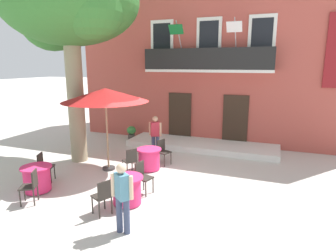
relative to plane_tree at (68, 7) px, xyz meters
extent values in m
plane|color=beige|center=(3.65, -0.87, -5.57)|extent=(120.00, 120.00, 0.00)
cube|color=#B24C42|center=(4.06, 6.13, -1.82)|extent=(13.00, 4.00, 7.50)
cube|color=#332319|center=(2.76, 4.10, -4.42)|extent=(1.10, 0.08, 2.30)
cube|color=#332319|center=(5.36, 4.10, -4.42)|extent=(1.10, 0.08, 2.30)
cube|color=silver|center=(1.86, 4.09, -0.92)|extent=(1.10, 0.08, 1.90)
cube|color=black|center=(1.86, 4.06, -0.92)|extent=(0.84, 0.04, 1.60)
cube|color=silver|center=(4.06, 4.09, -0.92)|extent=(1.10, 0.08, 1.90)
cube|color=black|center=(4.06, 4.06, -0.92)|extent=(0.84, 0.04, 1.60)
cube|color=silver|center=(6.26, 4.09, -0.92)|extent=(1.10, 0.08, 1.90)
cube|color=black|center=(6.26, 4.06, -0.92)|extent=(0.84, 0.04, 1.60)
cube|color=silver|center=(4.06, 3.80, -2.23)|extent=(5.60, 0.65, 0.12)
cube|color=black|center=(4.06, 3.51, -1.72)|extent=(5.60, 0.06, 0.90)
cylinder|color=#B2B2B7|center=(2.86, 3.63, -0.82)|extent=(0.04, 0.95, 1.33)
cube|color=#146B2D|center=(2.86, 3.18, -0.52)|extent=(0.60, 0.29, 0.38)
cylinder|color=#B2B2B7|center=(5.26, 3.63, -0.82)|extent=(0.04, 0.95, 1.33)
cube|color=white|center=(5.26, 3.18, -0.52)|extent=(0.60, 0.29, 0.38)
cylinder|color=#995638|center=(1.76, 3.83, -2.02)|extent=(0.29, 0.29, 0.30)
ellipsoid|color=#2D7533|center=(1.76, 3.83, -1.69)|extent=(0.37, 0.37, 0.38)
cylinder|color=#47423D|center=(4.06, 3.83, -2.03)|extent=(0.27, 0.27, 0.29)
ellipsoid|color=#38843D|center=(4.06, 3.83, -1.64)|extent=(0.35, 0.35, 0.49)
cylinder|color=slate|center=(6.36, 3.83, -2.06)|extent=(0.27, 0.27, 0.22)
ellipsoid|color=#38843D|center=(6.36, 3.83, -1.71)|extent=(0.36, 0.36, 0.49)
cube|color=maroon|center=(8.93, 4.07, -1.45)|extent=(0.60, 0.06, 2.80)
cube|color=silver|center=(4.06, 3.22, -5.45)|extent=(6.51, 1.81, 0.25)
cylinder|color=gray|center=(0.07, -0.04, -3.39)|extent=(0.60, 0.60, 4.36)
ellipsoid|color=#33702D|center=(0.07, -0.04, 0.15)|extent=(4.94, 4.44, 2.96)
sphere|color=#33702D|center=(-1.28, 0.58, -0.22)|extent=(2.47, 2.47, 2.47)
sphere|color=#33702D|center=(1.31, -0.54, -0.10)|extent=(2.22, 2.22, 2.22)
cylinder|color=#E52D66|center=(3.00, -0.01, -5.20)|extent=(0.74, 0.74, 0.68)
cylinder|color=#E52D66|center=(3.00, -0.01, -4.83)|extent=(0.86, 0.86, 0.04)
cylinder|color=#2D2823|center=(3.00, -0.01, -5.56)|extent=(0.44, 0.44, 0.03)
cylinder|color=#2D2823|center=(2.32, -0.65, -5.35)|extent=(0.04, 0.04, 0.45)
cylinder|color=#2D2823|center=(2.52, -0.37, -5.35)|extent=(0.04, 0.04, 0.45)
cylinder|color=#2D2823|center=(2.59, -0.85, -5.35)|extent=(0.04, 0.04, 0.45)
cylinder|color=#2D2823|center=(2.79, -0.58, -5.35)|extent=(0.04, 0.04, 0.45)
cube|color=#2D2823|center=(2.56, -0.61, -5.10)|extent=(0.56, 0.56, 0.04)
cube|color=#2D2823|center=(2.70, -0.72, -4.87)|extent=(0.26, 0.33, 0.42)
cylinder|color=#2D2823|center=(3.53, 0.76, -5.35)|extent=(0.04, 0.04, 0.45)
cylinder|color=#2D2823|center=(3.39, 0.45, -5.35)|extent=(0.04, 0.04, 0.45)
cylinder|color=#2D2823|center=(3.22, 0.90, -5.35)|extent=(0.04, 0.04, 0.45)
cylinder|color=#2D2823|center=(3.08, 0.59, -5.35)|extent=(0.04, 0.04, 0.45)
cube|color=#2D2823|center=(3.30, 0.68, -5.10)|extent=(0.53, 0.53, 0.04)
cube|color=#2D2823|center=(3.14, 0.75, -4.87)|extent=(0.19, 0.36, 0.42)
cylinder|color=#E52D66|center=(0.69, -2.75, -5.20)|extent=(0.74, 0.74, 0.68)
cylinder|color=#E52D66|center=(0.69, -2.75, -4.83)|extent=(0.86, 0.86, 0.04)
cylinder|color=#2D2823|center=(0.69, -2.75, -5.56)|extent=(0.44, 0.44, 0.03)
cylinder|color=#2D2823|center=(0.49, -1.84, -5.35)|extent=(0.04, 0.04, 0.45)
cylinder|color=#2D2823|center=(0.63, -2.15, -5.35)|extent=(0.04, 0.04, 0.45)
cylinder|color=#2D2823|center=(0.18, -1.97, -5.35)|extent=(0.04, 0.04, 0.45)
cylinder|color=#2D2823|center=(0.31, -2.29, -5.35)|extent=(0.04, 0.04, 0.45)
cube|color=#2D2823|center=(0.40, -2.06, -5.10)|extent=(0.52, 0.52, 0.04)
cube|color=#2D2823|center=(0.24, -2.13, -4.87)|extent=(0.18, 0.37, 0.42)
cylinder|color=#2D2823|center=(0.99, -3.64, -5.35)|extent=(0.04, 0.04, 0.45)
cylinder|color=#2D2823|center=(0.83, -3.34, -5.35)|extent=(0.04, 0.04, 0.45)
cylinder|color=#2D2823|center=(1.29, -3.48, -5.35)|extent=(0.04, 0.04, 0.45)
cylinder|color=#2D2823|center=(1.12, -3.18, -5.35)|extent=(0.04, 0.04, 0.45)
cube|color=#2D2823|center=(1.06, -3.41, -5.10)|extent=(0.54, 0.54, 0.04)
cube|color=#2D2823|center=(1.22, -3.32, -4.87)|extent=(0.22, 0.35, 0.42)
cylinder|color=#E52D66|center=(3.50, -2.51, -5.20)|extent=(0.74, 0.74, 0.68)
cylinder|color=#E52D66|center=(3.50, -2.51, -4.83)|extent=(0.86, 0.86, 0.04)
cylinder|color=#2D2823|center=(3.50, -2.51, -5.56)|extent=(0.44, 0.44, 0.03)
cylinder|color=#2D2823|center=(3.87, -1.65, -5.35)|extent=(0.04, 0.04, 0.45)
cylinder|color=#2D2823|center=(3.80, -1.99, -5.35)|extent=(0.04, 0.04, 0.45)
cylinder|color=#2D2823|center=(3.54, -1.58, -5.35)|extent=(0.04, 0.04, 0.45)
cylinder|color=#2D2823|center=(3.46, -1.91, -5.35)|extent=(0.04, 0.04, 0.45)
cube|color=#2D2823|center=(3.67, -1.78, -5.10)|extent=(0.48, 0.48, 0.04)
cube|color=#2D2823|center=(3.49, -1.74, -4.87)|extent=(0.12, 0.38, 0.42)
cylinder|color=#2D2823|center=(2.94, -3.26, -5.35)|extent=(0.04, 0.04, 0.45)
cylinder|color=#2D2823|center=(3.09, -2.96, -5.35)|extent=(0.04, 0.04, 0.45)
cylinder|color=#2D2823|center=(3.25, -3.41, -5.35)|extent=(0.04, 0.04, 0.45)
cylinder|color=#2D2823|center=(3.40, -3.11, -5.35)|extent=(0.04, 0.04, 0.45)
cube|color=#2D2823|center=(3.17, -3.19, -5.10)|extent=(0.54, 0.54, 0.04)
cube|color=#2D2823|center=(3.33, -3.27, -4.87)|extent=(0.20, 0.36, 0.42)
cylinder|color=#997A56|center=(1.65, -0.49, -4.30)|extent=(0.06, 0.06, 2.55)
cylinder|color=#333333|center=(1.65, -0.49, -5.53)|extent=(0.44, 0.44, 0.08)
cone|color=#B21E1E|center=(1.65, -0.49, -2.95)|extent=(2.90, 2.90, 0.45)
cylinder|color=#47423D|center=(0.45, 3.49, -5.45)|extent=(0.34, 0.34, 0.26)
ellipsoid|color=#38843D|center=(0.45, 3.49, -5.12)|extent=(0.44, 0.44, 0.39)
cylinder|color=#384260|center=(3.97, -3.71, -5.17)|extent=(0.14, 0.14, 0.81)
cylinder|color=#384260|center=(4.15, -3.71, -5.17)|extent=(0.14, 0.14, 0.81)
cube|color=teal|center=(4.06, -3.71, -4.48)|extent=(0.40, 0.38, 0.56)
sphere|color=beige|center=(4.06, -3.71, -4.08)|extent=(0.22, 0.22, 0.22)
cylinder|color=beige|center=(3.84, -3.71, -4.48)|extent=(0.09, 0.09, 0.52)
cylinder|color=beige|center=(4.28, -3.71, -4.48)|extent=(0.09, 0.09, 0.52)
cylinder|color=#384260|center=(2.57, 1.33, -5.14)|extent=(0.14, 0.14, 0.87)
cylinder|color=#384260|center=(2.75, 1.33, -5.14)|extent=(0.14, 0.14, 0.87)
cube|color=#B72D3D|center=(2.66, 1.33, -4.42)|extent=(0.40, 0.36, 0.56)
sphere|color=tan|center=(2.66, 1.33, -4.02)|extent=(0.22, 0.22, 0.22)
cylinder|color=tan|center=(2.44, 1.33, -4.42)|extent=(0.09, 0.09, 0.52)
cylinder|color=tan|center=(2.88, 1.33, -4.42)|extent=(0.09, 0.09, 0.52)
camera|label=1|loc=(6.98, -8.65, -1.95)|focal=30.55mm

